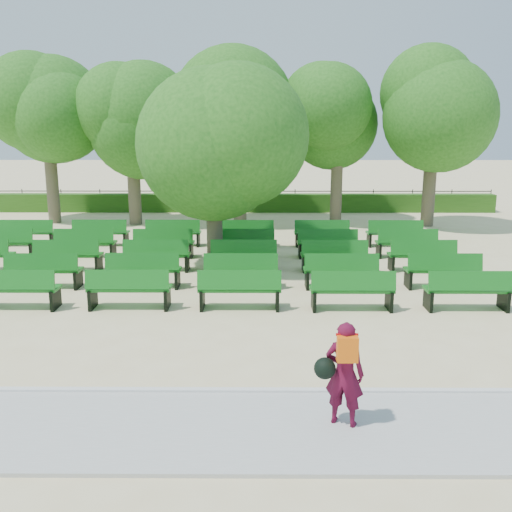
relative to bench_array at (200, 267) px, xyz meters
The scene contains 9 objects.
ground 1.93m from the bench_array, 72.05° to the right, with size 120.00×120.00×0.00m, color beige.
paving 9.26m from the bench_array, 86.32° to the right, with size 30.00×2.20×0.06m, color #AFB0AC.
curb 8.11m from the bench_array, 85.79° to the right, with size 30.00×0.12×0.10m, color silver.
hedge 12.18m from the bench_array, 87.20° to the left, with size 26.00×0.70×0.90m, color #295816.
fence 12.58m from the bench_array, 87.29° to the left, with size 26.00×0.10×1.02m, color black, non-canonical shape.
tree_line 8.19m from the bench_array, 85.83° to the left, with size 21.80×6.80×7.04m, color #2B6A1C, non-canonical shape.
bench_array is the anchor object (origin of this frame).
tree_among 3.94m from the bench_array, 49.28° to the left, with size 4.55×4.55×6.06m.
person 9.60m from the bench_array, 72.06° to the right, with size 0.77×0.55×1.53m.
Camera 1 is at (1.18, -14.71, 4.22)m, focal length 40.00 mm.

